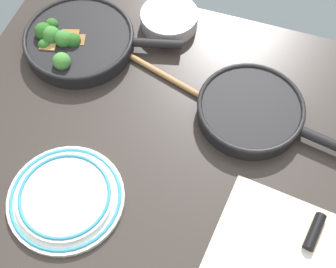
{
  "coord_description": "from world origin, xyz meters",
  "views": [
    {
      "loc": [
        0.18,
        -0.53,
        1.69
      ],
      "look_at": [
        0.0,
        0.0,
        0.75
      ],
      "focal_mm": 50.0,
      "sensor_mm": 36.0,
      "label": 1
    }
  ],
  "objects_px": {
    "skillet_broccoli": "(77,40)",
    "dinner_plate_stack": "(65,197)",
    "wooden_spoon": "(197,94)",
    "grater_knife": "(306,252)",
    "prep_bowl_steel": "(169,19)",
    "skillet_eggs": "(252,110)"
  },
  "relations": [
    {
      "from": "skillet_broccoli",
      "to": "dinner_plate_stack",
      "type": "distance_m",
      "value": 0.44
    },
    {
      "from": "skillet_broccoli",
      "to": "wooden_spoon",
      "type": "bearing_deg",
      "value": -23.01
    },
    {
      "from": "grater_knife",
      "to": "prep_bowl_steel",
      "type": "relative_size",
      "value": 1.66
    },
    {
      "from": "wooden_spoon",
      "to": "grater_knife",
      "type": "distance_m",
      "value": 0.46
    },
    {
      "from": "skillet_eggs",
      "to": "dinner_plate_stack",
      "type": "xyz_separation_m",
      "value": [
        -0.34,
        -0.35,
        -0.01
      ]
    },
    {
      "from": "skillet_eggs",
      "to": "prep_bowl_steel",
      "type": "relative_size",
      "value": 2.5
    },
    {
      "from": "grater_knife",
      "to": "prep_bowl_steel",
      "type": "bearing_deg",
      "value": -127.42
    },
    {
      "from": "skillet_eggs",
      "to": "grater_knife",
      "type": "distance_m",
      "value": 0.35
    },
    {
      "from": "wooden_spoon",
      "to": "prep_bowl_steel",
      "type": "xyz_separation_m",
      "value": [
        -0.14,
        0.21,
        0.01
      ]
    },
    {
      "from": "grater_knife",
      "to": "dinner_plate_stack",
      "type": "xyz_separation_m",
      "value": [
        -0.52,
        -0.05,
        0.0
      ]
    },
    {
      "from": "dinner_plate_stack",
      "to": "skillet_broccoli",
      "type": "bearing_deg",
      "value": 110.4
    },
    {
      "from": "dinner_plate_stack",
      "to": "skillet_eggs",
      "type": "bearing_deg",
      "value": 45.87
    },
    {
      "from": "skillet_broccoli",
      "to": "dinner_plate_stack",
      "type": "bearing_deg",
      "value": -83.94
    },
    {
      "from": "wooden_spoon",
      "to": "dinner_plate_stack",
      "type": "xyz_separation_m",
      "value": [
        -0.19,
        -0.36,
        0.01
      ]
    },
    {
      "from": "wooden_spoon",
      "to": "prep_bowl_steel",
      "type": "bearing_deg",
      "value": 141.53
    },
    {
      "from": "skillet_eggs",
      "to": "grater_knife",
      "type": "relative_size",
      "value": 1.51
    },
    {
      "from": "skillet_broccoli",
      "to": "grater_knife",
      "type": "bearing_deg",
      "value": -42.96
    },
    {
      "from": "skillet_eggs",
      "to": "dinner_plate_stack",
      "type": "distance_m",
      "value": 0.48
    },
    {
      "from": "skillet_eggs",
      "to": "prep_bowl_steel",
      "type": "distance_m",
      "value": 0.36
    },
    {
      "from": "wooden_spoon",
      "to": "dinner_plate_stack",
      "type": "bearing_deg",
      "value": -101.13
    },
    {
      "from": "prep_bowl_steel",
      "to": "skillet_broccoli",
      "type": "bearing_deg",
      "value": -142.61
    },
    {
      "from": "dinner_plate_stack",
      "to": "prep_bowl_steel",
      "type": "relative_size",
      "value": 1.64
    }
  ]
}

